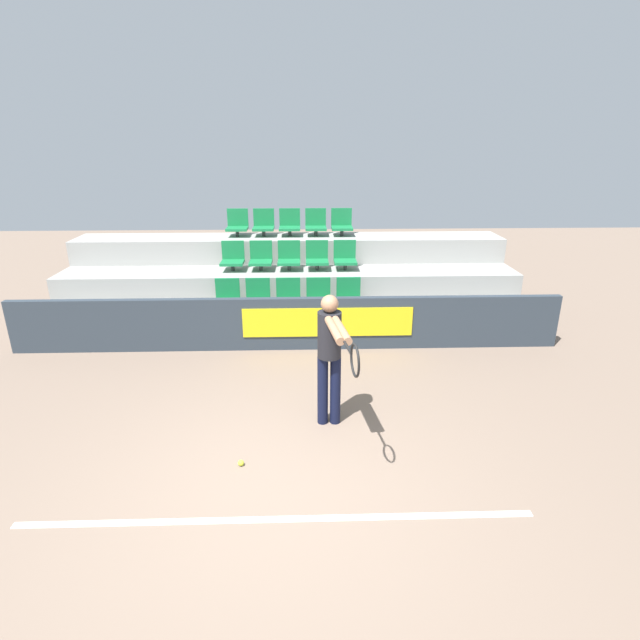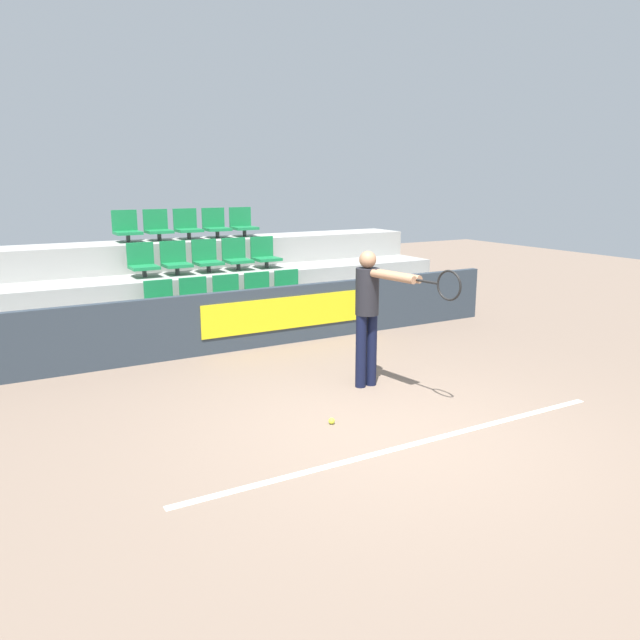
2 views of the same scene
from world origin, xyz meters
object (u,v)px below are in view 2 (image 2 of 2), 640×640
(stadium_chair_7, at_px, (207,258))
(stadium_chair_10, at_px, (126,228))
(stadium_chair_2, at_px, (229,295))
(stadium_chair_12, at_px, (187,226))
(stadium_chair_0, at_px, (161,301))
(stadium_chair_11, at_px, (158,227))
(stadium_chair_13, at_px, (216,225))
(stadium_chair_3, at_px, (260,292))
(tennis_ball, at_px, (332,421))
(tennis_player, at_px, (372,306))
(stadium_chair_6, at_px, (175,260))
(stadium_chair_5, at_px, (143,262))
(stadium_chair_4, at_px, (290,289))
(stadium_chair_1, at_px, (196,298))
(stadium_chair_14, at_px, (243,224))
(stadium_chair_9, at_px, (265,254))
(stadium_chair_8, at_px, (236,256))

(stadium_chair_7, height_order, stadium_chair_10, stadium_chair_10)
(stadium_chair_2, xyz_separation_m, stadium_chair_12, (0.00, 1.91, 0.95))
(stadium_chair_0, xyz_separation_m, stadium_chair_11, (0.54, 1.91, 0.95))
(stadium_chair_13, bearing_deg, stadium_chair_3, -90.00)
(stadium_chair_0, relative_size, tennis_ball, 8.15)
(stadium_chair_7, distance_m, tennis_player, 4.09)
(stadium_chair_10, distance_m, stadium_chair_12, 1.07)
(stadium_chair_3, height_order, stadium_chair_11, stadium_chair_11)
(stadium_chair_0, relative_size, stadium_chair_11, 1.00)
(stadium_chair_7, height_order, stadium_chair_11, stadium_chair_11)
(stadium_chair_6, relative_size, tennis_player, 0.32)
(stadium_chair_5, height_order, tennis_ball, stadium_chair_5)
(tennis_player, bearing_deg, stadium_chair_6, 97.58)
(stadium_chair_3, distance_m, stadium_chair_13, 2.13)
(stadium_chair_4, bearing_deg, stadium_chair_7, 138.33)
(stadium_chair_2, distance_m, stadium_chair_7, 1.07)
(stadium_chair_10, bearing_deg, stadium_chair_5, -90.00)
(stadium_chair_1, height_order, stadium_chair_14, stadium_chair_14)
(stadium_chair_0, xyz_separation_m, stadium_chair_9, (2.15, 0.96, 0.48))
(stadium_chair_9, distance_m, tennis_ball, 5.16)
(stadium_chair_9, relative_size, stadium_chair_14, 1.00)
(stadium_chair_0, height_order, stadium_chair_12, stadium_chair_12)
(stadium_chair_12, bearing_deg, stadium_chair_3, -74.31)
(stadium_chair_3, height_order, stadium_chair_4, same)
(stadium_chair_5, xyz_separation_m, stadium_chair_6, (0.54, 0.00, 0.00))
(stadium_chair_1, height_order, stadium_chair_5, stadium_chair_5)
(stadium_chair_3, relative_size, stadium_chair_14, 1.00)
(stadium_chair_6, height_order, stadium_chair_13, stadium_chair_13)
(stadium_chair_0, distance_m, stadium_chair_14, 3.03)
(stadium_chair_0, xyz_separation_m, tennis_player, (1.66, -3.09, 0.31))
(stadium_chair_4, bearing_deg, stadium_chair_9, 90.00)
(stadium_chair_8, height_order, tennis_player, tennis_player)
(tennis_player, bearing_deg, stadium_chair_8, 82.75)
(tennis_player, bearing_deg, tennis_ball, -150.88)
(stadium_chair_1, height_order, stadium_chair_11, stadium_chair_11)
(stadium_chair_0, distance_m, tennis_player, 3.52)
(tennis_ball, bearing_deg, stadium_chair_12, 85.81)
(stadium_chair_0, bearing_deg, stadium_chair_8, 30.68)
(stadium_chair_4, bearing_deg, stadium_chair_14, 90.00)
(stadium_chair_5, bearing_deg, stadium_chair_8, 0.00)
(stadium_chair_11, height_order, stadium_chair_14, same)
(tennis_player, xyz_separation_m, tennis_ball, (-1.01, -0.76, -0.98))
(stadium_chair_3, xyz_separation_m, stadium_chair_9, (0.54, 0.96, 0.48))
(stadium_chair_14, bearing_deg, tennis_ball, -104.55)
(stadium_chair_11, distance_m, tennis_ball, 5.99)
(stadium_chair_4, distance_m, stadium_chair_7, 1.51)
(stadium_chair_6, bearing_deg, stadium_chair_1, -90.00)
(stadium_chair_7, relative_size, stadium_chair_8, 1.00)
(stadium_chair_1, relative_size, tennis_player, 0.32)
(stadium_chair_9, height_order, stadium_chair_12, stadium_chair_12)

